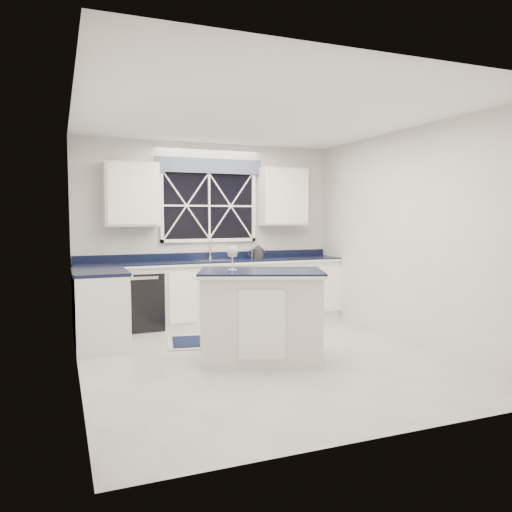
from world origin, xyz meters
name	(u,v)px	position (x,y,z in m)	size (l,w,h in m)	color
ground	(265,356)	(0.00, 0.00, 0.00)	(4.50, 4.50, 0.00)	#ACACA7
back_wall	(209,232)	(0.00, 2.25, 1.35)	(4.00, 0.10, 2.70)	silver
base_cabinets	(196,296)	(-0.33, 1.78, 0.45)	(3.99, 1.60, 0.90)	silver
countertop	(214,261)	(0.00, 1.95, 0.92)	(3.98, 0.64, 0.04)	black
dishwasher	(140,300)	(-1.10, 1.95, 0.41)	(0.60, 0.58, 0.82)	black
window	(209,201)	(0.00, 2.20, 1.83)	(1.65, 0.09, 1.26)	black
upper_cabinets	(211,196)	(0.00, 2.08, 1.90)	(3.10, 0.34, 0.90)	silver
faucet	(211,249)	(0.00, 2.14, 1.10)	(0.05, 0.20, 0.30)	silver
island	(261,315)	(-0.09, -0.11, 0.50)	(1.54, 1.24, 1.00)	silver
rug	(215,341)	(-0.34, 0.84, 0.01)	(1.29, 0.92, 0.02)	#B4B4AF
kettle	(258,252)	(0.73, 2.02, 1.04)	(0.28, 0.23, 0.21)	#2E2E30
wine_glass	(232,252)	(-0.37, 0.04, 1.20)	(0.12, 0.12, 0.29)	silver
soap_bottle	(254,252)	(0.70, 2.11, 1.04)	(0.09, 0.09, 0.19)	silver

